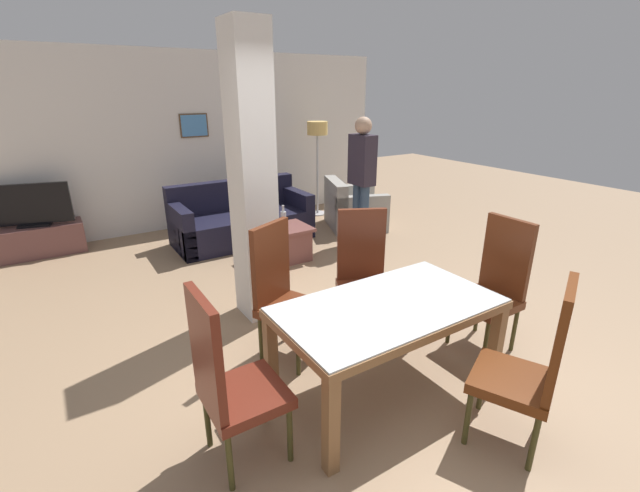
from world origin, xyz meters
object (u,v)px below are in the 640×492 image
(dining_chair_far_left, at_px, (282,290))
(armchair, at_px, (353,210))
(sofa, at_px, (241,221))
(dining_table, at_px, (387,323))
(tv_screen, at_px, (31,206))
(dining_chair_head_left, at_px, (228,379))
(dining_chair_head_right, at_px, (495,282))
(bottle, at_px, (283,218))
(dining_chair_near_right, at_px, (532,365))
(floor_lamp, at_px, (317,137))
(coffee_table, at_px, (282,244))
(standing_person, at_px, (362,172))
(tv_stand, at_px, (39,240))
(dining_chair_far_right, at_px, (363,271))

(dining_chair_far_left, xyz_separation_m, armchair, (2.65, 2.57, -0.32))
(dining_chair_far_left, height_order, sofa, dining_chair_far_left)
(dining_table, bearing_deg, tv_screen, 114.45)
(dining_chair_head_left, bearing_deg, dining_chair_head_right, 90.00)
(bottle, height_order, tv_screen, tv_screen)
(dining_table, height_order, dining_chair_near_right, dining_chair_near_right)
(dining_chair_head_left, relative_size, floor_lamp, 0.71)
(coffee_table, bearing_deg, dining_chair_near_right, -92.71)
(floor_lamp, bearing_deg, standing_person, -100.00)
(coffee_table, relative_size, standing_person, 0.42)
(dining_chair_head_left, relative_size, sofa, 0.58)
(tv_stand, bearing_deg, standing_person, -25.83)
(dining_chair_far_left, bearing_deg, dining_chair_head_left, 21.84)
(dining_chair_far_left, bearing_deg, standing_person, -165.25)
(dining_table, height_order, standing_person, standing_person)
(dining_chair_near_right, distance_m, coffee_table, 3.60)
(bottle, xyz_separation_m, floor_lamp, (1.52, 1.58, 0.81))
(dining_chair_near_right, relative_size, dining_chair_far_left, 1.00)
(dining_chair_head_right, xyz_separation_m, sofa, (-0.75, 3.77, -0.30))
(dining_table, distance_m, armchair, 4.11)
(dining_chair_near_right, xyz_separation_m, tv_stand, (-2.52, 5.52, -0.39))
(standing_person, bearing_deg, dining_chair_far_left, 129.21)
(dining_chair_head_right, bearing_deg, sofa, 11.29)
(dining_chair_head_left, relative_size, dining_chair_far_right, 1.00)
(dining_chair_near_right, xyz_separation_m, floor_lamp, (1.76, 5.21, 0.77))
(tv_screen, relative_size, standing_person, 0.53)
(dining_chair_far_right, distance_m, tv_stand, 4.63)
(floor_lamp, height_order, standing_person, standing_person)
(dining_chair_far_left, height_order, armchair, dining_chair_far_left)
(dining_chair_far_right, distance_m, sofa, 2.98)
(floor_lamp, distance_m, standing_person, 1.68)
(dining_chair_near_right, distance_m, tv_stand, 6.08)
(bottle, relative_size, tv_screen, 0.30)
(bottle, distance_m, floor_lamp, 2.34)
(coffee_table, height_order, standing_person, standing_person)
(dining_table, relative_size, floor_lamp, 0.98)
(dining_chair_far_left, bearing_deg, bottle, -143.14)
(armchair, bearing_deg, dining_chair_far_left, -24.69)
(dining_chair_far_left, height_order, standing_person, standing_person)
(dining_chair_head_right, xyz_separation_m, standing_person, (0.67, 2.73, 0.45))
(sofa, relative_size, bottle, 7.03)
(armchair, relative_size, standing_person, 0.65)
(dining_chair_far_left, bearing_deg, tv_stand, -90.73)
(dining_chair_head_left, bearing_deg, floor_lamp, 142.49)
(armchair, xyz_separation_m, tv_screen, (-4.37, 1.24, 0.42))
(standing_person, bearing_deg, dining_chair_head_left, 131.21)
(standing_person, bearing_deg, coffee_table, 90.00)
(dining_chair_near_right, relative_size, dining_chair_head_left, 1.00)
(dining_chair_far_right, bearing_deg, standing_person, -100.65)
(tv_screen, height_order, standing_person, standing_person)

